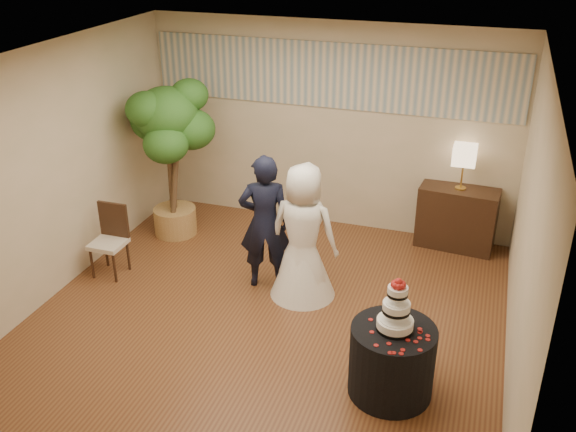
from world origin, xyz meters
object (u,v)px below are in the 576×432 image
(cake_table, at_px, (392,361))
(ficus_tree, at_px, (170,159))
(bride, at_px, (303,232))
(side_chair, at_px, (108,242))
(console, at_px, (457,218))
(groom, at_px, (265,222))
(wedding_cake, at_px, (397,304))
(table_lamp, at_px, (463,168))

(cake_table, height_order, ficus_tree, ficus_tree)
(bride, relative_size, side_chair, 1.82)
(bride, bearing_deg, console, -128.99)
(bride, bearing_deg, ficus_tree, -21.02)
(groom, bearing_deg, wedding_cake, 122.49)
(console, relative_size, ficus_tree, 0.46)
(side_chair, bearing_deg, ficus_tree, 78.74)
(wedding_cake, bearing_deg, bride, 132.96)
(wedding_cake, distance_m, table_lamp, 3.11)
(side_chair, bearing_deg, table_lamp, 27.42)
(console, relative_size, table_lamp, 1.70)
(wedding_cake, height_order, side_chair, wedding_cake)
(groom, distance_m, table_lamp, 2.66)
(wedding_cake, relative_size, table_lamp, 0.90)
(groom, distance_m, wedding_cake, 2.25)
(cake_table, bearing_deg, wedding_cake, 0.00)
(groom, relative_size, table_lamp, 2.81)
(wedding_cake, relative_size, ficus_tree, 0.24)
(console, bearing_deg, wedding_cake, -90.37)
(wedding_cake, xyz_separation_m, console, (0.30, 3.10, -0.55))
(groom, relative_size, cake_table, 2.11)
(cake_table, xyz_separation_m, console, (0.30, 3.10, 0.06))
(wedding_cake, relative_size, side_chair, 0.59)
(groom, distance_m, bride, 0.49)
(cake_table, height_order, table_lamp, table_lamp)
(table_lamp, relative_size, side_chair, 0.66)
(table_lamp, bearing_deg, bride, -131.83)
(cake_table, relative_size, ficus_tree, 0.36)
(groom, bearing_deg, bride, 152.87)
(table_lamp, distance_m, side_chair, 4.47)
(console, height_order, side_chair, side_chair)
(bride, distance_m, console, 2.37)
(wedding_cake, xyz_separation_m, ficus_tree, (-3.37, 2.28, 0.12))
(cake_table, height_order, side_chair, side_chair)
(wedding_cake, bearing_deg, side_chair, 163.82)
(console, relative_size, side_chair, 1.13)
(console, xyz_separation_m, table_lamp, (0.00, 0.00, 0.70))
(groom, height_order, cake_table, groom)
(bride, bearing_deg, cake_table, 135.80)
(table_lamp, bearing_deg, wedding_cake, -95.62)
(wedding_cake, distance_m, ficus_tree, 4.07)
(cake_table, height_order, console, console)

